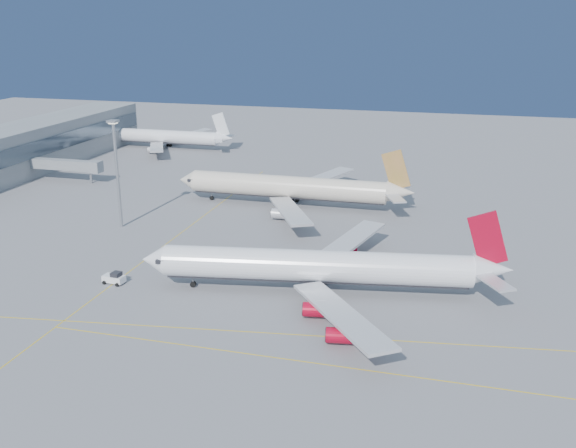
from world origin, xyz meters
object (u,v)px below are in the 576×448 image
at_px(airliner_virgin, 324,267).
at_px(pushback_tug, 114,278).
at_px(light_mast, 117,165).
at_px(airliner_etihad, 293,187).
at_px(airliner_third, 165,137).

xyz_separation_m(airliner_virgin, pushback_tug, (-39.36, -6.35, -3.96)).
bearing_deg(light_mast, airliner_etihad, 38.25).
relative_size(airliner_etihad, pushback_tug, 14.77).
distance_m(airliner_etihad, light_mast, 46.26).
relative_size(airliner_virgin, light_mast, 2.62).
bearing_deg(airliner_virgin, airliner_etihad, 101.25).
bearing_deg(airliner_third, light_mast, -71.06).
bearing_deg(pushback_tug, airliner_virgin, 15.25).
xyz_separation_m(airliner_third, pushback_tug, (47.74, -122.66, -3.37)).
bearing_deg(airliner_etihad, pushback_tug, -108.45).
bearing_deg(light_mast, airliner_third, 109.18).
distance_m(airliner_virgin, airliner_third, 145.32).
bearing_deg(airliner_etihad, airliner_virgin, -69.77).
relative_size(airliner_virgin, airliner_etihad, 1.05).
xyz_separation_m(airliner_virgin, airliner_third, (-87.10, 116.32, -0.59)).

